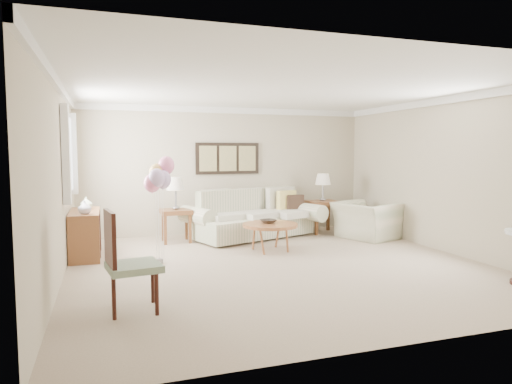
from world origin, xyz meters
TOP-DOWN VIEW (x-y plane):
  - ground_plane at (0.00, 0.00)m, footprint 6.00×6.00m
  - room_shell at (-0.11, 0.09)m, footprint 6.04×6.04m
  - wall_art_triptych at (0.00, 2.96)m, footprint 1.35×0.06m
  - sofa at (0.32, 2.24)m, footprint 2.86×1.68m
  - end_table_left at (-1.19, 2.25)m, footprint 0.56×0.51m
  - end_table_right at (1.87, 2.30)m, footprint 0.61×0.56m
  - lamp_left at (-1.19, 2.25)m, footprint 0.34×0.34m
  - lamp_right at (1.87, 2.30)m, footprint 0.32×0.32m
  - coffee_table at (0.21, 0.95)m, footprint 0.94×0.94m
  - decor_bowl at (0.19, 0.99)m, footprint 0.32×0.32m
  - armchair at (2.39, 1.45)m, footprint 1.25×1.33m
  - accent_chair at (-2.24, -1.36)m, footprint 0.60×0.60m
  - credenza at (-2.76, 1.50)m, footprint 0.46×1.20m
  - vase_white at (-2.74, 1.12)m, footprint 0.25×0.25m
  - vase_sage at (-2.74, 1.72)m, footprint 0.21×0.21m
  - balloon_cluster at (-1.66, 0.66)m, footprint 0.47×0.44m

SIDE VIEW (x-z plane):
  - ground_plane at x=0.00m, z-range 0.00..0.00m
  - armchair at x=2.39m, z-range 0.00..0.70m
  - credenza at x=-2.76m, z-range 0.00..0.74m
  - sofa at x=0.32m, z-range -0.10..0.85m
  - coffee_table at x=0.21m, z-range 0.20..0.67m
  - decor_bowl at x=0.19m, z-range 0.47..0.54m
  - end_table_left at x=-1.19m, z-range 0.21..0.82m
  - end_table_right at x=1.87m, z-range 0.23..0.89m
  - accent_chair at x=-2.24m, z-range 0.02..1.10m
  - vase_sage at x=-2.74m, z-range 0.74..0.95m
  - vase_white at x=-2.74m, z-range 0.74..0.95m
  - lamp_left at x=-1.19m, z-range 0.77..1.38m
  - lamp_right at x=1.87m, z-range 0.82..1.39m
  - balloon_cluster at x=-1.66m, z-range 0.51..2.13m
  - wall_art_triptych at x=0.00m, z-range 1.23..1.88m
  - room_shell at x=-0.11m, z-range 0.33..2.93m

